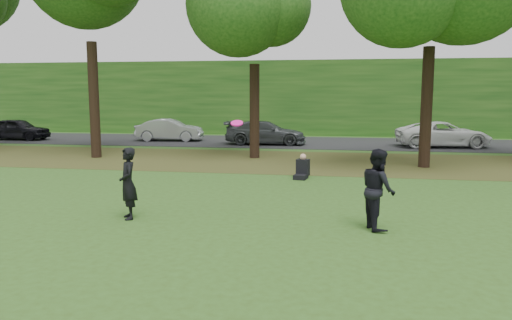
{
  "coord_description": "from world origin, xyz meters",
  "views": [
    {
      "loc": [
        0.86,
        -7.77,
        2.93
      ],
      "look_at": [
        -1.18,
        3.89,
        1.3
      ],
      "focal_mm": 35.0,
      "sensor_mm": 36.0,
      "label": 1
    }
  ],
  "objects_px": {
    "frisbee": "(237,123)",
    "seated_person": "(302,169)",
    "player_left": "(128,183)",
    "player_right": "(378,189)"
  },
  "relations": [
    {
      "from": "frisbee",
      "to": "seated_person",
      "type": "bearing_deg",
      "value": 81.03
    },
    {
      "from": "player_left",
      "to": "player_right",
      "type": "xyz_separation_m",
      "value": [
        5.62,
        0.12,
        0.04
      ]
    },
    {
      "from": "player_right",
      "to": "frisbee",
      "type": "distance_m",
      "value": 3.36
    },
    {
      "from": "player_right",
      "to": "frisbee",
      "type": "relative_size",
      "value": 4.54
    },
    {
      "from": "player_left",
      "to": "frisbee",
      "type": "distance_m",
      "value": 2.92
    },
    {
      "from": "player_left",
      "to": "player_right",
      "type": "bearing_deg",
      "value": 59.27
    },
    {
      "from": "player_left",
      "to": "seated_person",
      "type": "height_order",
      "value": "player_left"
    },
    {
      "from": "player_left",
      "to": "frisbee",
      "type": "relative_size",
      "value": 4.35
    },
    {
      "from": "player_right",
      "to": "seated_person",
      "type": "distance_m",
      "value": 6.44
    },
    {
      "from": "player_right",
      "to": "seated_person",
      "type": "bearing_deg",
      "value": 2.45
    }
  ]
}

